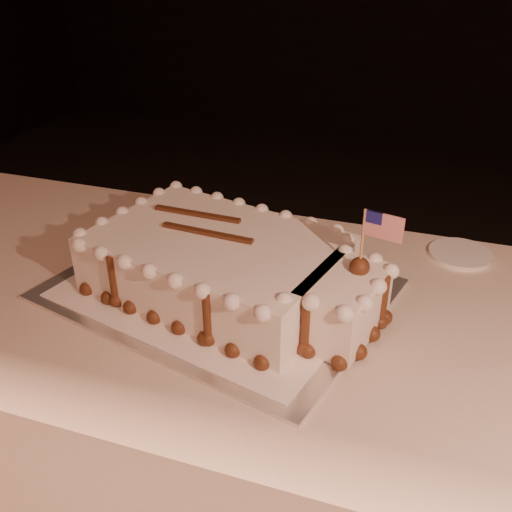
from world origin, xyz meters
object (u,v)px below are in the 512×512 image
(cake_board, at_px, (218,289))
(sheet_cake, at_px, (231,267))
(banquet_table, at_px, (345,460))
(side_plate, at_px, (460,254))

(cake_board, distance_m, sheet_cake, 0.07)
(banquet_table, distance_m, sheet_cake, 0.51)
(sheet_cake, relative_size, side_plate, 4.50)
(cake_board, xyz_separation_m, sheet_cake, (0.03, -0.01, 0.06))
(sheet_cake, distance_m, side_plate, 0.53)
(banquet_table, xyz_separation_m, sheet_cake, (-0.26, 0.00, 0.44))
(cake_board, relative_size, sheet_cake, 1.01)
(sheet_cake, bearing_deg, banquet_table, -0.96)
(cake_board, relative_size, side_plate, 4.55)
(side_plate, bearing_deg, cake_board, -146.75)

